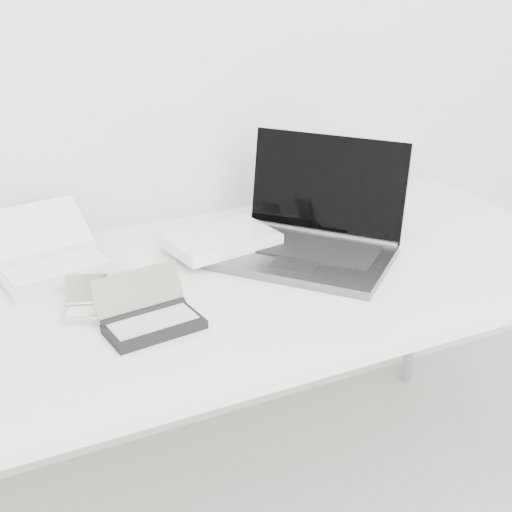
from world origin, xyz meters
name	(u,v)px	position (x,y,z in m)	size (l,w,h in m)	color
desk	(260,289)	(0.00, 1.55, 0.68)	(1.60, 0.80, 0.73)	white
laptop_large	(288,237)	(0.10, 1.61, 0.77)	(0.56, 0.50, 0.26)	#5D5F63
netbook_open_white	(51,260)	(-0.43, 1.77, 0.75)	(0.30, 0.35, 0.11)	silver
pda_silver	(86,307)	(-0.41, 1.52, 0.74)	(0.11, 0.12, 0.07)	silver
palmtop_charcoal	(150,317)	(-0.31, 1.42, 0.75)	(0.20, 0.16, 0.10)	black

